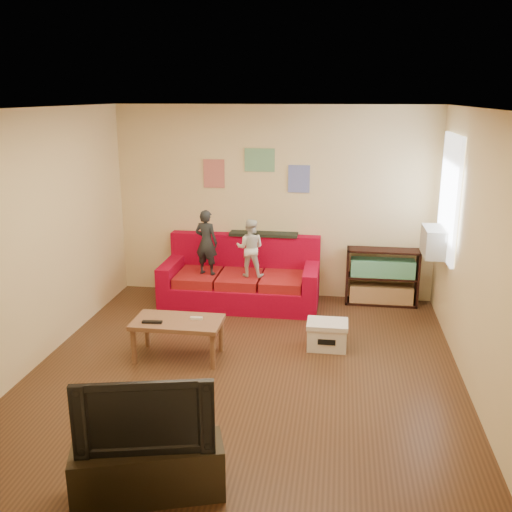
# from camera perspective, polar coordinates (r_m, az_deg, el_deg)

# --- Properties ---
(room_shell) EXTENTS (4.52, 5.02, 2.72)m
(room_shell) POSITION_cam_1_polar(r_m,az_deg,el_deg) (5.66, -1.19, 0.73)
(room_shell) COLOR #4D2E1B
(room_shell) RESTS_ON ground
(sofa) EXTENTS (2.14, 0.99, 0.94)m
(sofa) POSITION_cam_1_polar(r_m,az_deg,el_deg) (7.97, -1.44, -2.48)
(sofa) COLOR #A70122
(sofa) RESTS_ON ground
(child_a) EXTENTS (0.37, 0.29, 0.90)m
(child_a) POSITION_cam_1_polar(r_m,az_deg,el_deg) (7.74, -4.99, 1.37)
(child_a) COLOR black
(child_a) RESTS_ON sofa
(child_b) EXTENTS (0.39, 0.31, 0.79)m
(child_b) POSITION_cam_1_polar(r_m,az_deg,el_deg) (7.64, -0.59, 0.81)
(child_b) COLOR silver
(child_b) RESTS_ON sofa
(coffee_table) EXTENTS (0.97, 0.54, 0.44)m
(coffee_table) POSITION_cam_1_polar(r_m,az_deg,el_deg) (6.38, -7.83, -6.89)
(coffee_table) COLOR brown
(coffee_table) RESTS_ON ground
(remote) EXTENTS (0.22, 0.07, 0.02)m
(remote) POSITION_cam_1_polar(r_m,az_deg,el_deg) (6.31, -10.35, -6.51)
(remote) COLOR black
(remote) RESTS_ON coffee_table
(game_controller) EXTENTS (0.14, 0.05, 0.03)m
(game_controller) POSITION_cam_1_polar(r_m,az_deg,el_deg) (6.34, -5.98, -6.21)
(game_controller) COLOR white
(game_controller) RESTS_ON coffee_table
(bookshelf) EXTENTS (0.98, 0.29, 0.79)m
(bookshelf) POSITION_cam_1_polar(r_m,az_deg,el_deg) (8.10, 12.46, -2.33)
(bookshelf) COLOR black
(bookshelf) RESTS_ON ground
(window) EXTENTS (0.04, 1.08, 1.48)m
(window) POSITION_cam_1_polar(r_m,az_deg,el_deg) (7.25, 18.76, 5.61)
(window) COLOR white
(window) RESTS_ON room_shell
(ac_unit) EXTENTS (0.28, 0.55, 0.35)m
(ac_unit) POSITION_cam_1_polar(r_m,az_deg,el_deg) (7.34, 17.46, 1.36)
(ac_unit) COLOR #B7B2A3
(ac_unit) RESTS_ON window
(artwork_left) EXTENTS (0.30, 0.01, 0.40)m
(artwork_left) POSITION_cam_1_polar(r_m,az_deg,el_deg) (8.13, -4.23, 8.22)
(artwork_left) COLOR #D87266
(artwork_left) RESTS_ON room_shell
(artwork_center) EXTENTS (0.42, 0.01, 0.32)m
(artwork_center) POSITION_cam_1_polar(r_m,az_deg,el_deg) (7.99, 0.36, 9.57)
(artwork_center) COLOR #72B27F
(artwork_center) RESTS_ON room_shell
(artwork_right) EXTENTS (0.30, 0.01, 0.38)m
(artwork_right) POSITION_cam_1_polar(r_m,az_deg,el_deg) (7.97, 4.31, 7.70)
(artwork_right) COLOR #727FCC
(artwork_right) RESTS_ON room_shell
(file_box) EXTENTS (0.47, 0.35, 0.32)m
(file_box) POSITION_cam_1_polar(r_m,az_deg,el_deg) (6.67, 7.12, -7.81)
(file_box) COLOR white
(file_box) RESTS_ON ground
(tv_stand) EXTENTS (1.14, 0.68, 0.40)m
(tv_stand) POSITION_cam_1_polar(r_m,az_deg,el_deg) (4.47, -10.68, -20.36)
(tv_stand) COLOR black
(tv_stand) RESTS_ON ground
(television) EXTENTS (0.98, 0.35, 0.56)m
(television) POSITION_cam_1_polar(r_m,az_deg,el_deg) (4.21, -11.03, -15.04)
(television) COLOR black
(television) RESTS_ON tv_stand
(tissue) EXTENTS (0.12, 0.12, 0.10)m
(tissue) POSITION_cam_1_polar(r_m,az_deg,el_deg) (7.04, 7.78, -7.52)
(tissue) COLOR silver
(tissue) RESTS_ON ground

